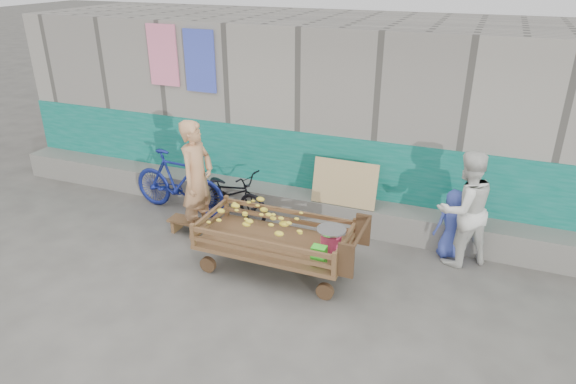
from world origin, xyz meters
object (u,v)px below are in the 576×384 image
at_px(woman, 464,209).
at_px(bicycle_dark, 229,193).
at_px(bench, 196,225).
at_px(vendor_man, 197,179).
at_px(bicycle_blue, 179,182).
at_px(child, 452,224).
at_px(banana_cart, 272,229).

relative_size(woman, bicycle_dark, 1.04).
height_order(bench, vendor_man, vendor_man).
bearing_deg(bicycle_dark, woman, -77.14).
bearing_deg(bicycle_blue, bench, -128.36).
xyz_separation_m(woman, child, (-0.13, 0.12, -0.32)).
xyz_separation_m(vendor_man, bicycle_blue, (-0.72, 0.56, -0.38)).
distance_m(vendor_man, bicycle_dark, 0.87).
distance_m(vendor_man, woman, 3.83).
relative_size(banana_cart, bicycle_blue, 1.24).
bearing_deg(bicycle_dark, vendor_man, -176.21).
bearing_deg(vendor_man, child, -76.60).
height_order(child, bicycle_dark, child).
bearing_deg(vendor_man, bicycle_blue, 53.88).
xyz_separation_m(bench, bicycle_dark, (0.18, 0.75, 0.25)).
bearing_deg(child, bench, -18.92).
bearing_deg(woman, bicycle_blue, -36.53).
xyz_separation_m(bench, child, (3.70, 0.81, 0.35)).
distance_m(bench, woman, 3.94).
bearing_deg(bicycle_blue, vendor_man, -123.91).
height_order(banana_cart, vendor_man, vendor_man).
distance_m(bench, bicycle_dark, 0.82).
distance_m(banana_cart, woman, 2.62).
distance_m(banana_cart, vendor_man, 1.56).
bearing_deg(banana_cart, bicycle_dark, 136.73).
distance_m(child, bicycle_dark, 3.52).
bearing_deg(bicycle_dark, bench, -179.28).
xyz_separation_m(banana_cart, child, (2.20, 1.29, -0.12)).
bearing_deg(child, banana_cart, -0.84).
distance_m(banana_cart, child, 2.56).
bearing_deg(bench, bicycle_blue, 137.76).
xyz_separation_m(bench, bicycle_blue, (-0.67, 0.61, 0.37)).
xyz_separation_m(vendor_man, bicycle_dark, (0.13, 0.71, -0.49)).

